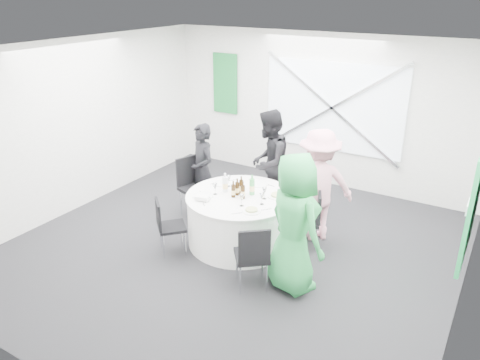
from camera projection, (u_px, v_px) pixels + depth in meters
The scene contains 48 objects.
floor at pixel (233, 248), 6.82m from camera, with size 6.00×6.00×0.00m, color black.
ceiling at pixel (232, 50), 5.74m from camera, with size 6.00×6.00×0.00m, color white.
wall_back at pixel (318, 110), 8.66m from camera, with size 6.00×6.00×0.00m, color silver.
wall_front at pixel (43, 262), 3.91m from camera, with size 6.00×6.00×0.00m, color silver.
wall_left at pixel (78, 126), 7.71m from camera, with size 6.00×6.00×0.00m, color silver.
wall_right at pixel (477, 208), 4.86m from camera, with size 6.00×6.00×0.00m, color silver.
window_panel at pixel (333, 107), 8.44m from camera, with size 2.60×0.03×1.60m, color silver.
window_brace_a at pixel (332, 108), 8.41m from camera, with size 0.05×0.05×3.16m, color silver.
window_brace_b at pixel (332, 108), 8.41m from camera, with size 0.05×0.05×3.16m, color silver.
green_banner at pixel (225, 84), 9.45m from camera, with size 0.55×0.04×1.20m, color #136128.
green_sign at pixel (474, 203), 5.44m from camera, with size 0.05×1.20×1.40m, color #1A9348.
banquet_table at pixel (240, 219), 6.83m from camera, with size 1.56×1.56×0.76m.
chair_back at pixel (275, 184), 7.61m from camera, with size 0.43×0.44×0.93m.
chair_back_left at pixel (192, 182), 7.62m from camera, with size 0.57×0.57×0.98m.
chair_back_right at pixel (311, 216), 6.67m from camera, with size 0.52×0.51×0.85m.
chair_front_right at pixel (253, 253), 5.69m from camera, with size 0.57×0.57×0.90m.
chair_front_left at pixel (166, 223), 6.52m from camera, with size 0.53×0.53×0.82m.
person_man_back_left at pixel (202, 170), 7.60m from camera, with size 0.56×0.37×1.53m, color black.
person_man_back at pixel (269, 163), 7.60m from camera, with size 0.85×0.47×1.75m, color black.
person_woman_pink at pixel (318, 185), 6.81m from camera, with size 1.09×0.51×1.69m, color pink.
person_woman_green at pixel (294, 224), 5.62m from camera, with size 0.87×0.57×1.78m, color green.
plate_back at pixel (259, 184), 7.05m from camera, with size 0.27×0.27×0.01m.
plate_back_left at pixel (222, 184), 7.07m from camera, with size 0.26×0.26×0.01m.
plate_back_right at pixel (277, 196), 6.65m from camera, with size 0.28×0.28×0.04m.
plate_front_right at pixel (252, 210), 6.21m from camera, with size 0.25×0.25×0.04m.
plate_front_left at pixel (202, 196), 6.66m from camera, with size 0.29×0.29×0.01m.
napkin at pixel (202, 198), 6.52m from camera, with size 0.19×0.13×0.05m, color silver.
beer_bottle_a at pixel (237, 189), 6.67m from camera, with size 0.06×0.06×0.25m.
beer_bottle_b at pixel (241, 187), 6.72m from camera, with size 0.06×0.06×0.27m.
beer_bottle_c at pixel (243, 192), 6.56m from camera, with size 0.06×0.06×0.26m.
beer_bottle_d at pixel (233, 191), 6.60m from camera, with size 0.06×0.06×0.25m.
green_water_bottle at pixel (252, 187), 6.68m from camera, with size 0.08×0.08×0.30m.
clear_water_bottle at pixel (225, 184), 6.77m from camera, with size 0.08×0.08×0.29m.
wine_glass_a at pixel (262, 196), 6.37m from camera, with size 0.07×0.07×0.17m.
wine_glass_b at pixel (229, 179), 6.95m from camera, with size 0.07×0.07×0.17m.
wine_glass_c at pixel (215, 186), 6.68m from camera, with size 0.07×0.07×0.17m.
wine_glass_d at pixel (242, 198), 6.32m from camera, with size 0.07×0.07×0.17m.
wine_glass_e at pixel (264, 191), 6.54m from camera, with size 0.07×0.07×0.17m.
fork_a at pixel (233, 180), 7.21m from camera, with size 0.01×0.15×0.01m, color silver.
knife_a at pixel (215, 183), 7.08m from camera, with size 0.01×0.15×0.01m, color silver.
fork_b at pixel (279, 201), 6.51m from camera, with size 0.01×0.15×0.01m, color silver.
knife_b at pixel (279, 192), 6.79m from camera, with size 0.01×0.15×0.01m, color silver.
fork_c at pixel (270, 185), 7.02m from camera, with size 0.01×0.15×0.01m, color silver.
knife_c at pixel (253, 181), 7.19m from camera, with size 0.01×0.15×0.01m, color silver.
fork_d at pixel (237, 213), 6.16m from camera, with size 0.01×0.15×0.01m, color silver.
knife_d at pixel (266, 209), 6.27m from camera, with size 0.01×0.15×0.01m, color silver.
fork_e at pixel (201, 193), 6.76m from camera, with size 0.01×0.15×0.01m, color silver.
knife_e at pixel (204, 204), 6.42m from camera, with size 0.01×0.15×0.01m, color silver.
Camera 1 is at (3.13, -5.02, 3.54)m, focal length 35.00 mm.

